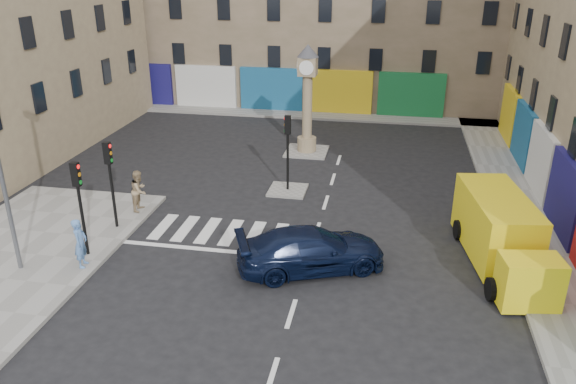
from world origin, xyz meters
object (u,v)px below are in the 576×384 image
(clock_pillar, at_px, (307,93))
(navy_sedan, at_px, (311,250))
(yellow_van, at_px, (501,234))
(traffic_light_left_far, at_px, (110,171))
(pedestrian_tan, at_px, (139,190))
(pedestrian_blue, at_px, (80,243))
(traffic_light_island, at_px, (288,141))
(traffic_light_left_near, at_px, (79,194))

(clock_pillar, relative_size, navy_sedan, 1.13)
(clock_pillar, bearing_deg, yellow_van, -51.42)
(traffic_light_left_far, xyz_separation_m, clock_pillar, (6.30, 11.40, 0.93))
(clock_pillar, relative_size, pedestrian_tan, 3.29)
(traffic_light_left_far, relative_size, pedestrian_blue, 1.98)
(navy_sedan, bearing_deg, yellow_van, -98.43)
(traffic_light_island, xyz_separation_m, pedestrian_tan, (-6.00, -3.63, -1.51))
(traffic_light_left_near, distance_m, pedestrian_tan, 4.45)
(traffic_light_left_far, relative_size, navy_sedan, 0.68)
(navy_sedan, bearing_deg, traffic_light_left_near, 71.90)
(traffic_light_left_near, bearing_deg, yellow_van, 9.27)
(traffic_light_left_far, xyz_separation_m, yellow_van, (15.31, 0.10, -1.43))
(clock_pillar, distance_m, yellow_van, 14.64)
(clock_pillar, height_order, pedestrian_blue, clock_pillar)
(traffic_light_left_near, xyz_separation_m, pedestrian_blue, (0.30, -0.85, -1.54))
(traffic_light_left_near, height_order, yellow_van, traffic_light_left_near)
(pedestrian_blue, bearing_deg, traffic_light_left_far, -5.65)
(traffic_light_island, relative_size, pedestrian_blue, 1.98)
(navy_sedan, height_order, yellow_van, yellow_van)
(traffic_light_left_far, xyz_separation_m, pedestrian_tan, (0.30, 1.77, -1.54))
(traffic_light_left_near, distance_m, traffic_light_island, 10.03)
(pedestrian_blue, bearing_deg, traffic_light_left_near, 8.61)
(yellow_van, relative_size, pedestrian_tan, 3.69)
(traffic_light_island, distance_m, yellow_van, 10.55)
(traffic_light_left_near, bearing_deg, navy_sedan, 4.89)
(yellow_van, bearing_deg, traffic_light_left_near, -179.67)
(traffic_light_left_far, xyz_separation_m, traffic_light_island, (6.30, 5.40, -0.03))
(traffic_light_island, height_order, pedestrian_blue, traffic_light_island)
(clock_pillar, xyz_separation_m, pedestrian_blue, (-6.00, -14.64, -2.46))
(traffic_light_island, distance_m, pedestrian_blue, 10.63)
(traffic_light_left_far, bearing_deg, clock_pillar, 61.06)
(pedestrian_blue, bearing_deg, clock_pillar, -33.22)
(traffic_light_left_near, bearing_deg, pedestrian_tan, 85.88)
(traffic_light_left_near, bearing_deg, pedestrian_blue, -70.46)
(navy_sedan, relative_size, pedestrian_blue, 2.89)
(yellow_van, bearing_deg, traffic_light_left_far, 171.43)
(traffic_light_left_far, xyz_separation_m, pedestrian_blue, (0.30, -3.25, -1.54))
(traffic_light_left_far, height_order, clock_pillar, clock_pillar)
(yellow_van, height_order, pedestrian_blue, yellow_van)
(navy_sedan, xyz_separation_m, pedestrian_tan, (-8.20, 3.44, 0.29))
(traffic_light_left_far, relative_size, yellow_van, 0.54)
(pedestrian_blue, distance_m, pedestrian_tan, 5.01)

